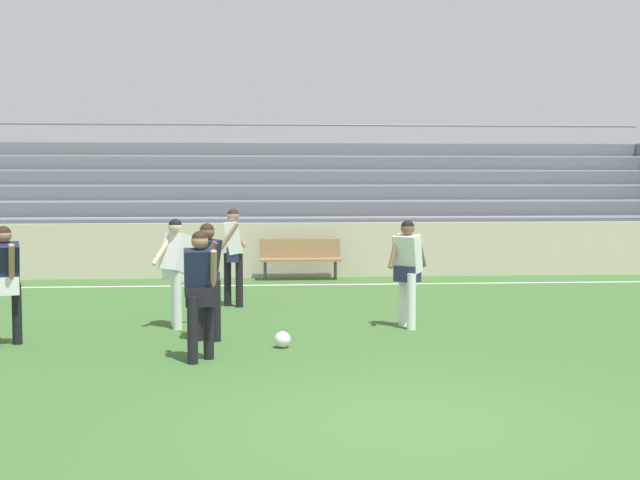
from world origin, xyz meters
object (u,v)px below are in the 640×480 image
(player_dark_deep_cover, at_px, (200,285))
(player_white_wide_left, at_px, (407,264))
(bench_far_right, at_px, (300,255))
(player_white_pressing_high, at_px, (176,263))
(player_dark_trailing_run, at_px, (5,275))
(soccer_ball, at_px, (282,340))
(player_dark_dropping_back, at_px, (207,271))
(player_white_wide_right, at_px, (233,248))
(bleacher_stand, at_px, (194,198))

(player_dark_deep_cover, bearing_deg, player_white_wide_left, 36.15)
(bench_far_right, height_order, player_white_pressing_high, player_white_pressing_high)
(bench_far_right, bearing_deg, player_white_pressing_high, -109.92)
(bench_far_right, relative_size, player_white_wide_left, 1.11)
(player_white_wide_left, distance_m, player_dark_trailing_run, 5.72)
(soccer_ball, bearing_deg, player_white_pressing_high, 133.63)
(bench_far_right, distance_m, player_dark_deep_cover, 8.58)
(player_dark_dropping_back, relative_size, player_white_wide_left, 1.01)
(player_white_wide_right, bearing_deg, soccer_ball, -78.67)
(bleacher_stand, xyz_separation_m, player_white_wide_left, (3.91, -10.08, -0.76))
(player_dark_deep_cover, relative_size, player_dark_trailing_run, 1.00)
(bleacher_stand, height_order, player_dark_deep_cover, bleacher_stand)
(player_white_pressing_high, relative_size, player_dark_trailing_run, 1.02)
(bleacher_stand, height_order, player_dark_trailing_run, bleacher_stand)
(player_dark_deep_cover, height_order, player_white_wide_left, player_white_wide_left)
(bench_far_right, height_order, player_white_wide_right, player_white_wide_right)
(bleacher_stand, bearing_deg, player_white_wide_left, -68.83)
(player_dark_trailing_run, distance_m, soccer_ball, 3.82)
(player_dark_deep_cover, relative_size, player_white_wide_right, 0.94)
(player_white_wide_left, height_order, player_white_wide_right, player_white_wide_right)
(player_white_pressing_high, bearing_deg, player_white_wide_right, 69.07)
(player_white_wide_right, height_order, player_dark_trailing_run, player_white_wide_right)
(player_dark_deep_cover, distance_m, soccer_ball, 1.54)
(player_dark_dropping_back, height_order, player_white_pressing_high, player_white_pressing_high)
(player_white_wide_right, distance_m, player_dark_trailing_run, 4.46)
(soccer_ball, bearing_deg, player_white_wide_right, 101.33)
(bleacher_stand, height_order, soccer_ball, bleacher_stand)
(bleacher_stand, relative_size, soccer_ball, 119.08)
(player_dark_deep_cover, relative_size, player_white_wide_left, 0.99)
(bleacher_stand, relative_size, player_dark_deep_cover, 16.22)
(bleacher_stand, distance_m, player_dark_trailing_run, 11.23)
(player_dark_deep_cover, distance_m, player_dark_trailing_run, 2.92)
(player_dark_dropping_back, height_order, player_white_wide_right, player_white_wide_right)
(player_white_wide_left, bearing_deg, player_white_pressing_high, 176.02)
(player_dark_dropping_back, height_order, soccer_ball, player_dark_dropping_back)
(bench_far_right, relative_size, player_dark_deep_cover, 1.11)
(bench_far_right, bearing_deg, player_white_wide_left, -78.30)
(player_white_wide_left, bearing_deg, player_dark_deep_cover, -143.85)
(player_dark_dropping_back, bearing_deg, player_dark_deep_cover, -90.50)
(player_white_pressing_high, bearing_deg, player_dark_dropping_back, -63.54)
(player_dark_deep_cover, bearing_deg, player_white_wide_right, 86.39)
(player_white_pressing_high, xyz_separation_m, player_white_wide_left, (3.47, -0.24, -0.01))
(player_white_pressing_high, distance_m, player_white_wide_right, 2.25)
(player_dark_deep_cover, xyz_separation_m, player_white_wide_right, (0.28, 4.50, 0.08))
(bench_far_right, relative_size, player_dark_trailing_run, 1.11)
(player_dark_dropping_back, relative_size, soccer_ball, 7.45)
(player_dark_trailing_run, bearing_deg, player_white_wide_left, 9.95)
(player_white_wide_right, relative_size, soccer_ball, 7.84)
(player_dark_trailing_run, bearing_deg, bench_far_right, 59.08)
(bleacher_stand, height_order, player_white_pressing_high, bleacher_stand)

